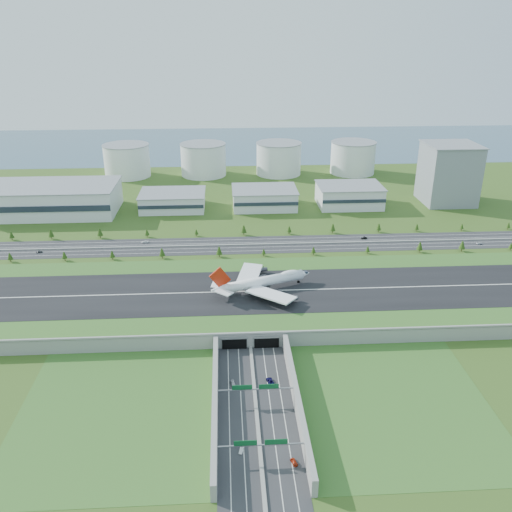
{
  "coord_description": "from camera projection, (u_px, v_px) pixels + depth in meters",
  "views": [
    {
      "loc": [
        -11.6,
        -293.85,
        157.72
      ],
      "look_at": [
        7.95,
        35.0,
        16.4
      ],
      "focal_mm": 38.0,
      "sensor_mm": 36.0,
      "label": 1
    }
  ],
  "objects": [
    {
      "name": "car_6",
      "position": [
        479.0,
        243.0,
        420.84
      ],
      "size": [
        5.15,
        2.81,
        1.37
      ],
      "primitive_type": "imported",
      "rotation": [
        0.0,
        0.0,
        1.68
      ],
      "color": "silver",
      "rests_on": "ground"
    },
    {
      "name": "ground",
      "position": [
        246.0,
        303.0,
        332.38
      ],
      "size": [
        1200.0,
        1200.0,
        0.0
      ],
      "primitive_type": "plane",
      "color": "#364C17",
      "rests_on": "ground"
    },
    {
      "name": "hangar_mid_a",
      "position": [
        173.0,
        201.0,
        500.46
      ],
      "size": [
        58.0,
        42.0,
        15.0
      ],
      "primitive_type": "cube",
      "color": "silver",
      "rests_on": "ground"
    },
    {
      "name": "boeing_747",
      "position": [
        262.0,
        282.0,
        328.76
      ],
      "size": [
        63.51,
        58.98,
        20.5
      ],
      "rotation": [
        0.0,
        0.0,
        0.35
      ],
      "color": "white",
      "rests_on": "airfield_deck"
    },
    {
      "name": "tree_row",
      "position": [
        237.0,
        239.0,
        418.09
      ],
      "size": [
        506.96,
        48.65,
        8.31
      ],
      "color": "#3D2819",
      "rests_on": "ground"
    },
    {
      "name": "hangar_mid_c",
      "position": [
        349.0,
        196.0,
        508.67
      ],
      "size": [
        58.0,
        42.0,
        19.0
      ],
      "primitive_type": "cube",
      "color": "silver",
      "rests_on": "ground"
    },
    {
      "name": "underpass_road",
      "position": [
        256.0,
        403.0,
        239.82
      ],
      "size": [
        38.8,
        120.4,
        8.0
      ],
      "color": "#28282B",
      "rests_on": "ground"
    },
    {
      "name": "hangar_west",
      "position": [
        49.0,
        199.0,
        487.9
      ],
      "size": [
        120.0,
        60.0,
        25.0
      ],
      "primitive_type": "cube",
      "color": "silver",
      "rests_on": "ground"
    },
    {
      "name": "car_5",
      "position": [
        364.0,
        238.0,
        431.4
      ],
      "size": [
        5.1,
        2.82,
        1.59
      ],
      "primitive_type": "imported",
      "rotation": [
        0.0,
        0.0,
        -1.32
      ],
      "color": "black",
      "rests_on": "ground"
    },
    {
      "name": "north_expressway",
      "position": [
        241.0,
        245.0,
        419.51
      ],
      "size": [
        560.0,
        36.0,
        0.12
      ],
      "primitive_type": "cube",
      "color": "#28282B",
      "rests_on": "ground"
    },
    {
      "name": "car_1",
      "position": [
        241.0,
        450.0,
        216.67
      ],
      "size": [
        2.44,
        4.23,
        1.32
      ],
      "primitive_type": "imported",
      "rotation": [
        0.0,
        0.0,
        -0.28
      ],
      "color": "white",
      "rests_on": "ground"
    },
    {
      "name": "bay_water",
      "position": [
        232.0,
        144.0,
        772.72
      ],
      "size": [
        1200.0,
        260.0,
        0.06
      ],
      "primitive_type": "cube",
      "color": "#38556B",
      "rests_on": "ground"
    },
    {
      "name": "fuel_tank_b",
      "position": [
        203.0,
        160.0,
        607.97
      ],
      "size": [
        50.0,
        50.0,
        35.0
      ],
      "primitive_type": "cylinder",
      "color": "white",
      "rests_on": "ground"
    },
    {
      "name": "car_2",
      "position": [
        270.0,
        381.0,
        258.51
      ],
      "size": [
        3.95,
        6.44,
        1.67
      ],
      "primitive_type": "imported",
      "rotation": [
        0.0,
        0.0,
        3.35
      ],
      "color": "#0E0B38",
      "rests_on": "ground"
    },
    {
      "name": "car_7",
      "position": [
        145.0,
        242.0,
        423.78
      ],
      "size": [
        5.49,
        2.5,
        1.56
      ],
      "primitive_type": "imported",
      "rotation": [
        0.0,
        0.0,
        -1.63
      ],
      "color": "white",
      "rests_on": "ground"
    },
    {
      "name": "fuel_tank_a",
      "position": [
        127.0,
        161.0,
        603.33
      ],
      "size": [
        50.0,
        50.0,
        35.0
      ],
      "primitive_type": "cylinder",
      "color": "white",
      "rests_on": "ground"
    },
    {
      "name": "car_0",
      "position": [
        233.0,
        383.0,
        257.25
      ],
      "size": [
        2.55,
        4.96,
        1.62
      ],
      "primitive_type": "imported",
      "rotation": [
        0.0,
        0.0,
        0.14
      ],
      "color": "#BBBBC0",
      "rests_on": "ground"
    },
    {
      "name": "hangar_mid_b",
      "position": [
        264.0,
        198.0,
        504.7
      ],
      "size": [
        58.0,
        42.0,
        17.0
      ],
      "primitive_type": "cube",
      "color": "silver",
      "rests_on": "ground"
    },
    {
      "name": "sign_gantry_far",
      "position": [
        261.0,
        446.0,
        210.34
      ],
      "size": [
        38.7,
        0.7,
        9.8
      ],
      "color": "gray",
      "rests_on": "ground"
    },
    {
      "name": "car_3",
      "position": [
        294.0,
        462.0,
        210.86
      ],
      "size": [
        3.11,
        5.07,
        1.37
      ],
      "primitive_type": "imported",
      "rotation": [
        0.0,
        0.0,
        3.41
      ],
      "color": "#99250E",
      "rests_on": "ground"
    },
    {
      "name": "fuel_tank_c",
      "position": [
        279.0,
        159.0,
        612.6
      ],
      "size": [
        50.0,
        50.0,
        35.0
      ],
      "primitive_type": "cylinder",
      "color": "white",
      "rests_on": "ground"
    },
    {
      "name": "airfield_deck",
      "position": [
        246.0,
        297.0,
        330.68
      ],
      "size": [
        520.0,
        100.0,
        9.2
      ],
      "color": "gray",
      "rests_on": "ground"
    },
    {
      "name": "sign_gantry_near",
      "position": [
        256.0,
        390.0,
        242.45
      ],
      "size": [
        38.7,
        0.7,
        9.8
      ],
      "color": "gray",
      "rests_on": "ground"
    },
    {
      "name": "office_tower",
      "position": [
        449.0,
        174.0,
        511.34
      ],
      "size": [
        46.0,
        46.0,
        55.0
      ],
      "primitive_type": "cube",
      "color": "gray",
      "rests_on": "ground"
    },
    {
      "name": "fuel_tank_d",
      "position": [
        353.0,
        158.0,
        617.24
      ],
      "size": [
        50.0,
        50.0,
        35.0
      ],
      "primitive_type": "cylinder",
      "color": "white",
      "rests_on": "ground"
    },
    {
      "name": "car_4",
      "position": [
        39.0,
        252.0,
        405.55
      ],
      "size": [
        4.81,
        3.48,
        1.52
      ],
      "primitive_type": "imported",
      "rotation": [
        0.0,
        0.0,
        2.0
      ],
      "color": "#4F5054",
      "rests_on": "ground"
    }
  ]
}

